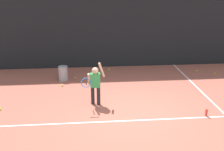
{
  "coord_description": "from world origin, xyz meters",
  "views": [
    {
      "loc": [
        -1.25,
        -7.02,
        3.67
      ],
      "look_at": [
        -0.53,
        0.95,
        0.85
      ],
      "focal_mm": 43.49,
      "sensor_mm": 36.0,
      "label": 1
    }
  ],
  "objects_px": {
    "tennis_ball_0": "(109,69)",
    "tennis_ball_3": "(197,71)",
    "tennis_ball_1": "(62,85)",
    "water_bottle": "(206,113)",
    "tennis_ball_6": "(75,78)",
    "tennis_player": "(95,83)",
    "tennis_ball_2": "(0,109)",
    "ball_hopper": "(63,73)",
    "tennis_ball_4": "(215,73)"
  },
  "relations": [
    {
      "from": "tennis_ball_0",
      "to": "tennis_ball_6",
      "type": "distance_m",
      "value": 1.7
    },
    {
      "from": "tennis_player",
      "to": "tennis_ball_0",
      "type": "relative_size",
      "value": 20.46
    },
    {
      "from": "tennis_ball_2",
      "to": "water_bottle",
      "type": "bearing_deg",
      "value": -8.92
    },
    {
      "from": "tennis_player",
      "to": "tennis_ball_2",
      "type": "bearing_deg",
      "value": -175.99
    },
    {
      "from": "ball_hopper",
      "to": "tennis_ball_3",
      "type": "xyz_separation_m",
      "value": [
        5.57,
        0.55,
        -0.26
      ]
    },
    {
      "from": "tennis_ball_2",
      "to": "tennis_ball_1",
      "type": "bearing_deg",
      "value": 46.28
    },
    {
      "from": "tennis_ball_0",
      "to": "tennis_ball_2",
      "type": "bearing_deg",
      "value": -135.39
    },
    {
      "from": "tennis_ball_0",
      "to": "tennis_ball_2",
      "type": "xyz_separation_m",
      "value": [
        -3.54,
        -3.5,
        0.0
      ]
    },
    {
      "from": "water_bottle",
      "to": "tennis_ball_2",
      "type": "relative_size",
      "value": 3.33
    },
    {
      "from": "tennis_ball_0",
      "to": "tennis_ball_4",
      "type": "height_order",
      "value": "same"
    },
    {
      "from": "ball_hopper",
      "to": "tennis_ball_1",
      "type": "distance_m",
      "value": 0.71
    },
    {
      "from": "tennis_player",
      "to": "tennis_ball_3",
      "type": "height_order",
      "value": "tennis_player"
    },
    {
      "from": "water_bottle",
      "to": "tennis_ball_2",
      "type": "distance_m",
      "value": 6.05
    },
    {
      "from": "ball_hopper",
      "to": "tennis_ball_0",
      "type": "xyz_separation_m",
      "value": [
        1.86,
        1.07,
        -0.26
      ]
    },
    {
      "from": "water_bottle",
      "to": "tennis_ball_6",
      "type": "distance_m",
      "value": 5.18
    },
    {
      "from": "tennis_player",
      "to": "tennis_ball_2",
      "type": "height_order",
      "value": "tennis_player"
    },
    {
      "from": "tennis_ball_2",
      "to": "tennis_ball_6",
      "type": "bearing_deg",
      "value": 49.86
    },
    {
      "from": "tennis_ball_4",
      "to": "tennis_ball_6",
      "type": "relative_size",
      "value": 1.0
    },
    {
      "from": "tennis_ball_2",
      "to": "ball_hopper",
      "type": "bearing_deg",
      "value": 55.2
    },
    {
      "from": "ball_hopper",
      "to": "tennis_ball_4",
      "type": "height_order",
      "value": "ball_hopper"
    },
    {
      "from": "tennis_ball_1",
      "to": "tennis_ball_6",
      "type": "distance_m",
      "value": 0.89
    },
    {
      "from": "tennis_ball_0",
      "to": "tennis_ball_1",
      "type": "height_order",
      "value": "same"
    },
    {
      "from": "water_bottle",
      "to": "tennis_ball_3",
      "type": "bearing_deg",
      "value": 71.91
    },
    {
      "from": "tennis_player",
      "to": "tennis_ball_2",
      "type": "xyz_separation_m",
      "value": [
        -2.86,
        -0.12,
        -0.69
      ]
    },
    {
      "from": "tennis_player",
      "to": "tennis_ball_0",
      "type": "height_order",
      "value": "tennis_player"
    },
    {
      "from": "tennis_ball_2",
      "to": "tennis_ball_6",
      "type": "xyz_separation_m",
      "value": [
        2.14,
        2.54,
        0.0
      ]
    },
    {
      "from": "tennis_ball_0",
      "to": "tennis_ball_1",
      "type": "distance_m",
      "value": 2.54
    },
    {
      "from": "ball_hopper",
      "to": "tennis_player",
      "type": "bearing_deg",
      "value": -63.13
    },
    {
      "from": "tennis_ball_4",
      "to": "tennis_ball_6",
      "type": "height_order",
      "value": "same"
    },
    {
      "from": "tennis_ball_0",
      "to": "tennis_ball_4",
      "type": "bearing_deg",
      "value": -11.71
    },
    {
      "from": "tennis_player",
      "to": "tennis_ball_6",
      "type": "bearing_deg",
      "value": 108.08
    },
    {
      "from": "tennis_ball_2",
      "to": "tennis_ball_3",
      "type": "height_order",
      "value": "same"
    },
    {
      "from": "tennis_ball_1",
      "to": "tennis_ball_3",
      "type": "height_order",
      "value": "same"
    },
    {
      "from": "ball_hopper",
      "to": "tennis_ball_0",
      "type": "distance_m",
      "value": 2.16
    },
    {
      "from": "tennis_ball_4",
      "to": "tennis_ball_0",
      "type": "bearing_deg",
      "value": 168.29
    },
    {
      "from": "tennis_ball_1",
      "to": "tennis_ball_0",
      "type": "bearing_deg",
      "value": 42.99
    },
    {
      "from": "ball_hopper",
      "to": "tennis_ball_3",
      "type": "height_order",
      "value": "ball_hopper"
    },
    {
      "from": "water_bottle",
      "to": "tennis_ball_0",
      "type": "bearing_deg",
      "value": 118.78
    },
    {
      "from": "tennis_player",
      "to": "tennis_ball_4",
      "type": "relative_size",
      "value": 20.46
    },
    {
      "from": "tennis_ball_1",
      "to": "tennis_ball_3",
      "type": "bearing_deg",
      "value": 12.27
    },
    {
      "from": "tennis_player",
      "to": "tennis_ball_0",
      "type": "bearing_deg",
      "value": 80.0
    },
    {
      "from": "tennis_ball_1",
      "to": "tennis_ball_2",
      "type": "xyz_separation_m",
      "value": [
        -1.69,
        -1.77,
        0.0
      ]
    },
    {
      "from": "tennis_player",
      "to": "tennis_ball_1",
      "type": "relative_size",
      "value": 20.46
    },
    {
      "from": "tennis_ball_0",
      "to": "tennis_ball_3",
      "type": "distance_m",
      "value": 3.75
    },
    {
      "from": "tennis_ball_3",
      "to": "tennis_ball_6",
      "type": "height_order",
      "value": "same"
    },
    {
      "from": "tennis_player",
      "to": "ball_hopper",
      "type": "height_order",
      "value": "tennis_player"
    },
    {
      "from": "ball_hopper",
      "to": "tennis_ball_6",
      "type": "bearing_deg",
      "value": 13.43
    },
    {
      "from": "tennis_ball_3",
      "to": "tennis_ball_6",
      "type": "bearing_deg",
      "value": -175.07
    },
    {
      "from": "tennis_ball_2",
      "to": "tennis_ball_6",
      "type": "relative_size",
      "value": 1.0
    },
    {
      "from": "tennis_player",
      "to": "tennis_ball_4",
      "type": "distance_m",
      "value": 5.64
    }
  ]
}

